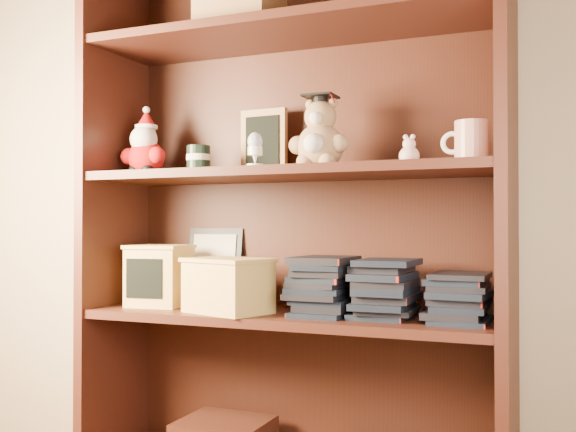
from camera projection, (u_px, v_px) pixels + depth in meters
name	position (u px, v px, depth m)	size (l,w,h in m)	color
bookcase	(294.00, 231.00, 1.93)	(1.20, 0.35, 1.60)	#3D1A11
shelf_lower	(288.00, 317.00, 1.87)	(1.14, 0.33, 0.02)	#3D1A11
shelf_upper	(288.00, 174.00, 1.88)	(1.14, 0.33, 0.02)	#3D1A11
santa_plush	(145.00, 149.00, 2.06)	(0.15, 0.11, 0.22)	#A50F0F
teachers_tin	(199.00, 159.00, 1.99)	(0.07, 0.07, 0.08)	black
chalkboard_plaque	(264.00, 143.00, 2.04)	(0.15, 0.09, 0.20)	#9E7547
egg_cup	(255.00, 149.00, 1.84)	(0.05, 0.05, 0.10)	white
grad_teddy_bear	(320.00, 140.00, 1.84)	(0.17, 0.15, 0.21)	#A68157
pink_figurine	(409.00, 153.00, 1.75)	(0.05, 0.05, 0.08)	beige
teacher_mug	(471.00, 142.00, 1.69)	(0.12, 0.09, 0.11)	silver
certificate_frame	(214.00, 265.00, 2.12)	(0.19, 0.05, 0.23)	black
treats_box	(160.00, 275.00, 2.04)	(0.19, 0.19, 0.18)	#DBB359
pencils_box	(228.00, 285.00, 1.87)	(0.27, 0.23, 0.15)	#DBB359
book_stack_left	(324.00, 285.00, 1.84)	(0.14, 0.20, 0.16)	black
book_stack_mid	(385.00, 291.00, 1.77)	(0.14, 0.20, 0.14)	black
book_stack_right	(458.00, 297.00, 1.70)	(0.14, 0.20, 0.13)	black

